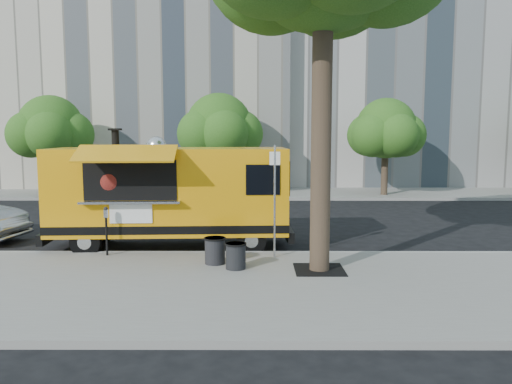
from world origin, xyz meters
TOP-DOWN VIEW (x-y plane):
  - ground at (0.00, 0.00)m, footprint 120.00×120.00m
  - sidewalk at (0.00, -4.00)m, footprint 60.00×6.00m
  - curb at (0.00, -0.93)m, footprint 60.00×0.14m
  - far_sidewalk at (0.00, 13.50)m, footprint 60.00×5.00m
  - building_left at (-8.00, 22.00)m, footprint 22.00×14.00m
  - building_mid at (12.00, 23.00)m, footprint 20.00×14.00m
  - tree_well at (2.60, -2.80)m, footprint 1.20×1.20m
  - far_tree_a at (-10.00, 12.30)m, footprint 3.42×3.42m
  - far_tree_b at (-1.00, 12.70)m, footprint 3.60×3.60m
  - far_tree_c at (8.00, 12.40)m, footprint 3.24×3.24m
  - sign_post at (1.55, -1.55)m, footprint 0.28×0.06m
  - parking_meter at (-3.00, -1.35)m, footprint 0.11×0.11m
  - food_truck at (-1.54, 0.17)m, footprint 7.33×3.61m
  - trash_bin_left at (0.01, -2.21)m, footprint 0.56×0.56m
  - trash_bin_right at (0.56, -2.69)m, footprint 0.53×0.53m

SIDE VIEW (x-z plane):
  - ground at x=0.00m, z-range 0.00..0.00m
  - sidewalk at x=0.00m, z-range 0.00..0.15m
  - curb at x=0.00m, z-range -0.01..0.15m
  - far_sidewalk at x=0.00m, z-range 0.00..0.15m
  - tree_well at x=2.60m, z-range 0.14..0.17m
  - trash_bin_right at x=0.56m, z-range 0.17..0.81m
  - trash_bin_left at x=0.01m, z-range 0.17..0.84m
  - parking_meter at x=-3.00m, z-range 0.31..1.65m
  - food_truck at x=-1.54m, z-range -0.11..3.47m
  - sign_post at x=1.55m, z-range 0.35..3.35m
  - far_tree_c at x=8.00m, z-range 1.11..6.32m
  - far_tree_a at x=-10.00m, z-range 1.10..6.45m
  - far_tree_b at x=-1.00m, z-range 1.08..6.58m
  - building_mid at x=12.00m, z-range 0.00..20.00m
  - building_left at x=-8.00m, z-range 0.00..24.00m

